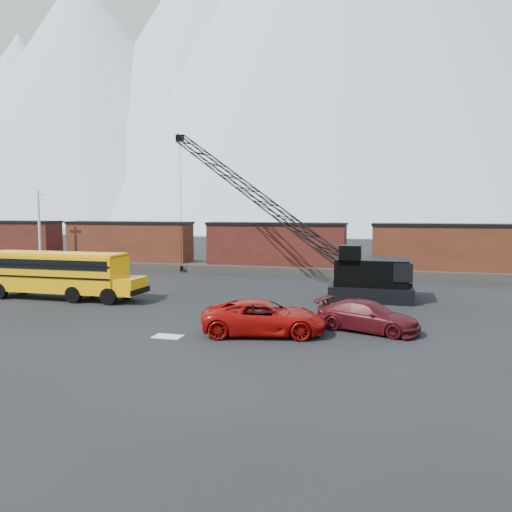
# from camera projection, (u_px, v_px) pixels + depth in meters

# --- Properties ---
(ground) EXTENTS (160.00, 160.00, 0.00)m
(ground) POSITION_uv_depth(u_px,v_px,m) (190.00, 319.00, 28.04)
(ground) COLOR black
(ground) RESTS_ON ground
(mountain_ridge) EXTENTS (800.00, 340.00, 240.00)m
(mountain_ridge) POSITION_uv_depth(u_px,v_px,m) (385.00, 61.00, 289.88)
(mountain_ridge) COLOR silver
(mountain_ridge) RESTS_ON ground
(gravel_berm) EXTENTS (120.00, 5.00, 0.70)m
(gravel_berm) POSITION_uv_depth(u_px,v_px,m) (276.00, 268.00, 49.17)
(gravel_berm) COLOR #403A35
(gravel_berm) RESTS_ON ground
(boxcar_west_far) EXTENTS (13.70, 3.10, 4.17)m
(boxcar_west_far) POSITION_uv_depth(u_px,v_px,m) (4.00, 239.00, 57.17)
(boxcar_west_far) COLOR #541E17
(boxcar_west_far) RESTS_ON gravel_berm
(boxcar_west_near) EXTENTS (13.70, 3.10, 4.17)m
(boxcar_west_near) POSITION_uv_depth(u_px,v_px,m) (129.00, 241.00, 53.06)
(boxcar_west_near) COLOR #461E14
(boxcar_west_near) RESTS_ON gravel_berm
(boxcar_mid) EXTENTS (13.70, 3.10, 4.17)m
(boxcar_mid) POSITION_uv_depth(u_px,v_px,m) (276.00, 244.00, 48.94)
(boxcar_mid) COLOR #541E17
(boxcar_mid) RESTS_ON gravel_berm
(boxcar_east_near) EXTENTS (13.70, 3.10, 4.17)m
(boxcar_east_near) POSITION_uv_depth(u_px,v_px,m) (449.00, 247.00, 44.83)
(boxcar_east_near) COLOR #461E14
(boxcar_east_near) RESTS_ON gravel_berm
(utility_pole) EXTENTS (1.40, 0.24, 8.00)m
(utility_pole) POSITION_uv_depth(u_px,v_px,m) (39.00, 229.00, 51.14)
(utility_pole) COLOR silver
(utility_pole) RESTS_ON ground
(snow_patch) EXTENTS (1.40, 0.90, 0.02)m
(snow_patch) POSITION_uv_depth(u_px,v_px,m) (168.00, 336.00, 24.06)
(snow_patch) COLOR silver
(snow_patch) RESTS_ON ground
(school_bus) EXTENTS (11.65, 2.65, 3.19)m
(school_bus) POSITION_uv_depth(u_px,v_px,m) (59.00, 273.00, 34.16)
(school_bus) COLOR #FFA605
(school_bus) RESTS_ON ground
(red_pickup) EXTENTS (6.52, 3.99, 1.69)m
(red_pickup) POSITION_uv_depth(u_px,v_px,m) (264.00, 317.00, 24.46)
(red_pickup) COLOR #A70B08
(red_pickup) RESTS_ON ground
(maroon_suv) EXTENTS (5.65, 3.71, 1.52)m
(maroon_suv) POSITION_uv_depth(u_px,v_px,m) (368.00, 316.00, 25.14)
(maroon_suv) COLOR #4E0D14
(maroon_suv) RESTS_ON ground
(crawler_crane) EXTENTS (21.70, 12.69, 13.43)m
(crawler_crane) POSITION_uv_depth(u_px,v_px,m) (250.00, 191.00, 41.05)
(crawler_crane) COLOR black
(crawler_crane) RESTS_ON ground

